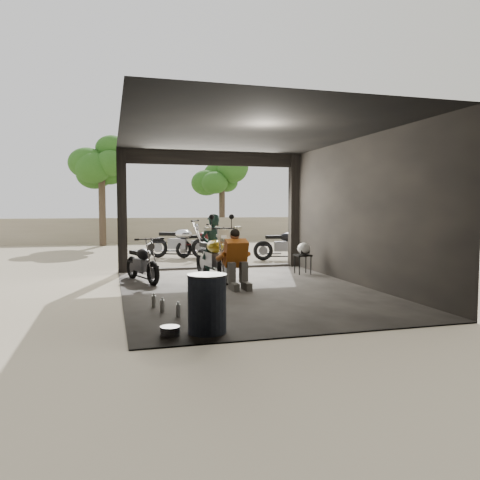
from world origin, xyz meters
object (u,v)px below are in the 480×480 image
mechanic (237,260)px  helmet (304,249)px  rider (213,247)px  outside_bike_b (201,241)px  sign_post (324,218)px  outside_bike_a (179,239)px  left_bike (142,260)px  oil_drum (207,305)px  outside_bike_c (285,242)px  main_bike (213,253)px  stool (303,257)px

mechanic → helmet: size_ratio=3.64×
mechanic → helmet: mechanic is taller
rider → outside_bike_b: bearing=-107.1°
rider → sign_post: bearing=-171.2°
outside_bike_a → sign_post: bearing=-109.8°
rider → sign_post: size_ratio=0.73×
outside_bike_b → mechanic: mechanic is taller
left_bike → sign_post: size_ratio=0.72×
oil_drum → outside_bike_c: bearing=62.3°
main_bike → mechanic: size_ratio=1.59×
outside_bike_a → stool: outside_bike_a is taller
left_bike → sign_post: 5.29m
left_bike → outside_bike_a: 5.06m
left_bike → outside_bike_b: (2.30, 4.99, 0.04)m
outside_bike_a → helmet: bearing=-126.1°
outside_bike_b → oil_drum: 9.83m
main_bike → left_bike: 1.63m
outside_bike_b → left_bike: bearing=134.6°
left_bike → mechanic: bearing=-57.4°
sign_post → mechanic: bearing=-119.4°
rider → stool: 2.37m
outside_bike_c → stool: 3.22m
stool → sign_post: size_ratio=0.24×
mechanic → stool: size_ratio=2.36×
left_bike → outside_bike_a: bearing=53.7°
mechanic → main_bike: bearing=99.3°
left_bike → stool: (4.00, 0.13, -0.08)m
left_bike → helmet: (4.03, 0.14, 0.15)m
outside_bike_a → oil_drum: outside_bike_a is taller
sign_post → stool: bearing=-114.6°
main_bike → stool: 2.42m
rider → mechanic: rider is taller
mechanic → sign_post: bearing=38.4°
sign_post → rider: bearing=-140.6°
rider → helmet: 2.38m
outside_bike_b → stool: 5.14m
outside_bike_a → mechanic: (0.31, -6.30, -0.04)m
rider → oil_drum: rider is taller
outside_bike_c → oil_drum: (-4.17, -7.95, -0.20)m
sign_post → main_bike: bearing=-137.1°
outside_bike_a → main_bike: bearing=-153.3°
left_bike → rider: size_ratio=0.99×
helmet → outside_bike_a: bearing=99.0°
mechanic → helmet: (2.18, 1.62, 0.06)m
outside_bike_c → outside_bike_b: bearing=66.0°
outside_bike_c → mechanic: bearing=160.2°
outside_bike_b → sign_post: 4.78m
outside_bike_a → outside_bike_c: 3.54m
helmet → oil_drum: bearing=-144.8°
rider → helmet: rider is taller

